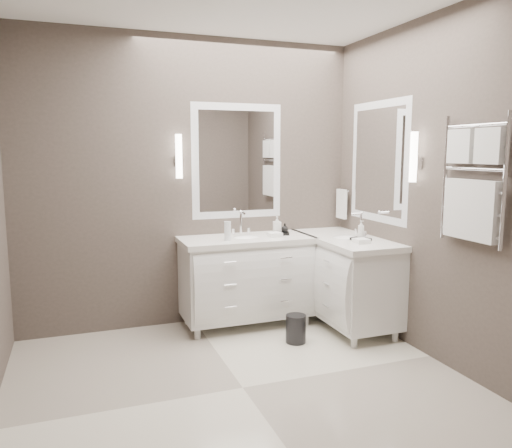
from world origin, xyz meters
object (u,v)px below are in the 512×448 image
object	(u,v)px
vanity_back	(246,275)
towel_ladder	(472,188)
vanity_right	(345,275)
waste_bin	(296,329)

from	to	relation	value
vanity_back	towel_ladder	xyz separation A→B (m)	(1.10, -1.63, 0.91)
vanity_right	waste_bin	xyz separation A→B (m)	(-0.62, -0.26, -0.36)
vanity_right	towel_ladder	size ratio (longest dim) A/B	1.38
vanity_back	vanity_right	size ratio (longest dim) A/B	1.00
waste_bin	vanity_back	bearing A→B (deg)	113.44
vanity_back	towel_ladder	distance (m)	2.16
vanity_back	waste_bin	size ratio (longest dim) A/B	5.07
towel_ladder	waste_bin	xyz separation A→B (m)	(-0.85, 1.04, -1.27)
vanity_back	towel_ladder	world-z (taller)	towel_ladder
vanity_back	vanity_right	xyz separation A→B (m)	(0.88, -0.33, 0.00)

